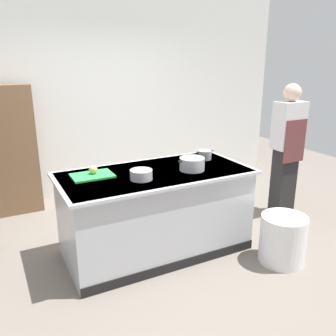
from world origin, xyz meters
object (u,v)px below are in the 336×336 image
Objects in this scene: onion at (93,170)px; stock_pot at (192,164)px; trash_bin at (283,239)px; person_chef at (287,147)px; mixing_bowl at (141,175)px; sauce_pan at (205,155)px.

onion is 1.01m from stock_pot.
trash_bin is 1.42m from person_chef.
stock_pot is at bearing 3.03° from mixing_bowl.
trash_bin is at bearing 116.45° from person_chef.
onion is 0.17× the size of trash_bin.
onion is at bearing 139.23° from mixing_bowl.
sauce_pan is at bearing 40.18° from stock_pot.
sauce_pan is at bearing -0.22° from onion.
onion reaches higher than sauce_pan.
trash_bin is (0.34, -0.97, -0.70)m from sauce_pan.
person_chef reaches higher than mixing_bowl.
sauce_pan is 0.13× the size of person_chef.
mixing_bowl is (0.38, -0.32, -0.02)m from onion.
person_chef is at bearing 45.79° from trash_bin.
trash_bin is at bearing -27.01° from mixing_bowl.
stock_pot is 0.45m from sauce_pan.
onion is 0.50m from mixing_bowl.
person_chef is (2.52, -0.07, -0.05)m from onion.
sauce_pan is (0.34, 0.29, -0.01)m from stock_pot.
mixing_bowl is 0.13× the size of person_chef.
onion is 0.05× the size of person_chef.
trash_bin is at bearing -30.55° from onion.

